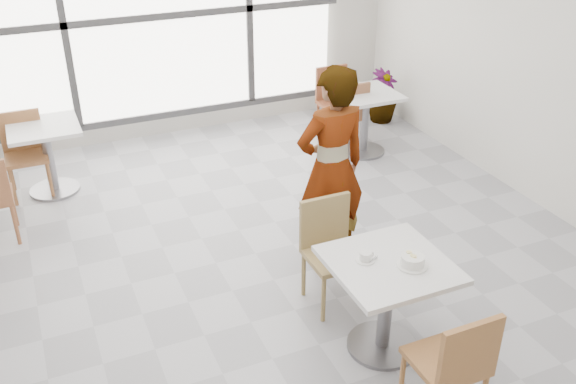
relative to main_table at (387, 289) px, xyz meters
name	(u,v)px	position (x,y,z in m)	size (l,w,h in m)	color
floor	(274,280)	(-0.42, 1.08, -0.52)	(7.00, 7.00, 0.00)	#9E9EA5
wall_back	(159,15)	(-0.42, 4.58, 0.98)	(6.00, 6.00, 0.00)	silver
window	(161,16)	(-0.42, 4.51, 0.98)	(4.60, 0.07, 2.52)	white
main_table	(387,289)	(0.00, 0.00, 0.00)	(0.80, 0.80, 0.75)	silver
chair_near	(455,361)	(0.02, -0.76, -0.02)	(0.42, 0.42, 0.87)	#9B6538
chair_far	(330,244)	(-0.09, 0.70, -0.02)	(0.42, 0.42, 0.87)	olive
oatmeal_bowl	(413,261)	(0.12, -0.10, 0.27)	(0.21, 0.21, 0.09)	silver
coffee_cup	(366,257)	(-0.14, 0.08, 0.26)	(0.16, 0.13, 0.07)	silver
person	(331,168)	(0.17, 1.21, 0.37)	(0.65, 0.42, 1.78)	black
bg_table_left	(47,149)	(-1.95, 3.50, -0.04)	(0.70, 0.70, 0.75)	white
bg_table_right	(365,114)	(1.57, 3.05, -0.04)	(0.70, 0.70, 0.75)	silver
bg_chair_left_far	(24,148)	(-2.16, 3.60, -0.02)	(0.42, 0.42, 0.87)	#9C643A
bg_chair_right_near	(348,112)	(1.40, 3.16, -0.02)	(0.42, 0.42, 0.87)	brown
bg_chair_right_far	(335,97)	(1.49, 3.67, -0.02)	(0.42, 0.42, 0.87)	brown
plant_right	(383,96)	(2.28, 3.83, -0.18)	(0.39, 0.39, 0.69)	#49823A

